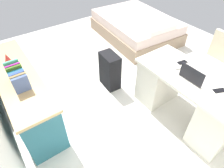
{
  "coord_description": "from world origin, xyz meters",
  "views": [
    {
      "loc": [
        -2.06,
        1.78,
        2.26
      ],
      "look_at": [
        -0.56,
        0.72,
        0.6
      ],
      "focal_mm": 30.97,
      "sensor_mm": 36.0,
      "label": 1
    }
  ],
  "objects": [
    {
      "name": "laptop",
      "position": [
        -1.19,
        -0.02,
        0.79
      ],
      "size": [
        0.31,
        0.22,
        0.21
      ],
      "color": "silver",
      "rests_on": "desk"
    },
    {
      "name": "ground_plane",
      "position": [
        0.0,
        0.0,
        0.0
      ],
      "size": [
        5.43,
        5.43,
        0.0
      ],
      "primitive_type": "plane",
      "color": "silver"
    },
    {
      "name": "office_chair",
      "position": [
        -0.99,
        -0.94,
        0.42
      ],
      "size": [
        0.52,
        0.52,
        0.94
      ],
      "color": "black",
      "rests_on": "ground_plane"
    },
    {
      "name": "bed",
      "position": [
        1.06,
        -1.12,
        0.24
      ],
      "size": [
        2.0,
        1.54,
        0.58
      ],
      "color": "gray",
      "rests_on": "ground_plane"
    },
    {
      "name": "credenza",
      "position": [
        0.19,
        1.68,
        0.37
      ],
      "size": [
        1.8,
        0.48,
        0.73
      ],
      "color": "#235B6B",
      "rests_on": "ground_plane"
    },
    {
      "name": "computer_mouse",
      "position": [
        -0.93,
        -0.06,
        0.75
      ],
      "size": [
        0.06,
        0.1,
        0.03
      ],
      "primitive_type": "ellipsoid",
      "rotation": [
        0.0,
        0.0,
        0.0
      ],
      "color": "white",
      "rests_on": "desk"
    },
    {
      "name": "cell_phone_by_mouse",
      "position": [
        -0.88,
        -0.21,
        0.74
      ],
      "size": [
        0.09,
        0.15,
        0.01
      ],
      "primitive_type": "cube",
      "rotation": [
        0.0,
        0.0,
        -0.17
      ],
      "color": "black",
      "rests_on": "desk"
    },
    {
      "name": "book_row",
      "position": [
        -0.04,
        1.68,
        0.83
      ],
      "size": [
        0.35,
        0.17,
        0.23
      ],
      "color": "#4B5F92",
      "rests_on": "credenza"
    },
    {
      "name": "suitcase_black",
      "position": [
        -0.01,
        0.37,
        0.31
      ],
      "size": [
        0.37,
        0.24,
        0.61
      ],
      "primitive_type": "cube",
      "rotation": [
        0.0,
        0.0,
        -0.07
      ],
      "color": "black",
      "rests_on": "ground_plane"
    },
    {
      "name": "figurine_small",
      "position": [
        0.53,
        1.68,
        0.78
      ],
      "size": [
        0.08,
        0.08,
        0.11
      ],
      "primitive_type": "cone",
      "color": "red",
      "rests_on": "credenza"
    },
    {
      "name": "desk",
      "position": [
        -1.17,
        -0.08,
        0.39
      ],
      "size": [
        1.44,
        0.66,
        0.74
      ],
      "color": "silver",
      "rests_on": "ground_plane"
    },
    {
      "name": "cell_phone_near_laptop",
      "position": [
        -1.48,
        -0.12,
        0.74
      ],
      "size": [
        0.12,
        0.15,
        0.01
      ],
      "primitive_type": "cube",
      "rotation": [
        0.0,
        0.0,
        -0.42
      ],
      "color": "black",
      "rests_on": "desk"
    }
  ]
}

